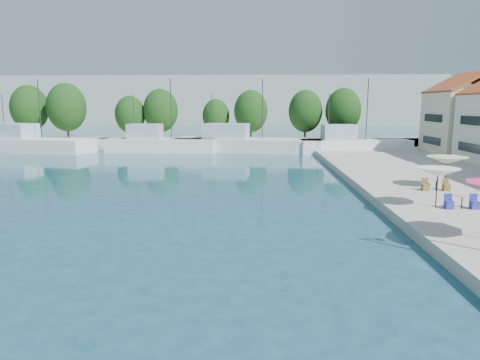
{
  "coord_description": "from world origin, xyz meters",
  "views": [
    {
      "loc": [
        -1.41,
        -1.68,
        6.32
      ],
      "look_at": [
        -2.54,
        26.0,
        1.45
      ],
      "focal_mm": 32.0,
      "sensor_mm": 36.0,
      "label": 1
    }
  ],
  "objects_px": {
    "trawler_01": "(29,144)",
    "umbrella_cream": "(447,160)",
    "trawler_04": "(352,145)",
    "umbrella_white": "(438,172)",
    "trawler_03": "(244,144)",
    "trawler_02": "(159,144)"
  },
  "relations": [
    {
      "from": "trawler_01",
      "to": "trawler_04",
      "type": "xyz_separation_m",
      "value": [
        44.21,
        -0.69,
        0.0
      ]
    },
    {
      "from": "trawler_02",
      "to": "trawler_04",
      "type": "xyz_separation_m",
      "value": [
        26.02,
        -0.45,
        0.0
      ]
    },
    {
      "from": "trawler_01",
      "to": "umbrella_cream",
      "type": "xyz_separation_m",
      "value": [
        44.93,
        -27.76,
        1.46
      ]
    },
    {
      "from": "trawler_02",
      "to": "umbrella_white",
      "type": "xyz_separation_m",
      "value": [
        23.66,
        -33.52,
        1.52
      ]
    },
    {
      "from": "umbrella_cream",
      "to": "trawler_03",
      "type": "bearing_deg",
      "value": 117.83
    },
    {
      "from": "umbrella_white",
      "to": "umbrella_cream",
      "type": "relative_size",
      "value": 0.87
    },
    {
      "from": "trawler_03",
      "to": "trawler_04",
      "type": "relative_size",
      "value": 1.4
    },
    {
      "from": "umbrella_white",
      "to": "trawler_02",
      "type": "bearing_deg",
      "value": 125.22
    },
    {
      "from": "trawler_03",
      "to": "umbrella_cream",
      "type": "height_order",
      "value": "trawler_03"
    },
    {
      "from": "trawler_03",
      "to": "umbrella_cream",
      "type": "relative_size",
      "value": 7.17
    },
    {
      "from": "trawler_03",
      "to": "umbrella_cream",
      "type": "distance_m",
      "value": 32.42
    },
    {
      "from": "umbrella_cream",
      "to": "trawler_01",
      "type": "bearing_deg",
      "value": 148.29
    },
    {
      "from": "trawler_02",
      "to": "trawler_04",
      "type": "relative_size",
      "value": 1.01
    },
    {
      "from": "trawler_01",
      "to": "trawler_03",
      "type": "height_order",
      "value": "same"
    },
    {
      "from": "trawler_01",
      "to": "umbrella_white",
      "type": "height_order",
      "value": "trawler_01"
    },
    {
      "from": "trawler_01",
      "to": "trawler_03",
      "type": "xyz_separation_m",
      "value": [
        29.81,
        0.88,
        -0.0
      ]
    },
    {
      "from": "trawler_01",
      "to": "umbrella_white",
      "type": "xyz_separation_m",
      "value": [
        41.85,
        -33.76,
        1.52
      ]
    },
    {
      "from": "trawler_03",
      "to": "trawler_02",
      "type": "bearing_deg",
      "value": -167.38
    },
    {
      "from": "umbrella_cream",
      "to": "trawler_02",
      "type": "bearing_deg",
      "value": 134.17
    },
    {
      "from": "trawler_01",
      "to": "trawler_02",
      "type": "distance_m",
      "value": 18.19
    },
    {
      "from": "trawler_01",
      "to": "umbrella_cream",
      "type": "height_order",
      "value": "trawler_01"
    },
    {
      "from": "trawler_03",
      "to": "umbrella_white",
      "type": "xyz_separation_m",
      "value": [
        12.04,
        -34.64,
        1.52
      ]
    }
  ]
}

